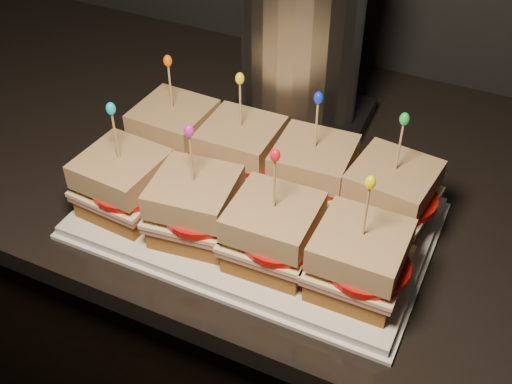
% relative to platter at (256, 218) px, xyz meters
% --- Properties ---
extents(granite_slab, '(2.68, 0.69, 0.03)m').
position_rel_platter_xyz_m(granite_slab, '(0.27, 0.15, -0.03)').
color(granite_slab, black).
rests_on(granite_slab, cabinet).
extents(platter, '(0.46, 0.28, 0.02)m').
position_rel_platter_xyz_m(platter, '(0.00, 0.00, 0.00)').
color(platter, white).
rests_on(platter, granite_slab).
extents(platter_rim, '(0.47, 0.29, 0.01)m').
position_rel_platter_xyz_m(platter_rim, '(0.00, 0.00, -0.01)').
color(platter_rim, white).
rests_on(platter_rim, granite_slab).
extents(sandwich_0_bread_bot, '(0.10, 0.10, 0.03)m').
position_rel_platter_xyz_m(sandwich_0_bread_bot, '(-0.16, 0.07, 0.02)').
color(sandwich_0_bread_bot, brown).
rests_on(sandwich_0_bread_bot, platter).
extents(sandwich_0_ham, '(0.11, 0.11, 0.01)m').
position_rel_platter_xyz_m(sandwich_0_ham, '(-0.16, 0.07, 0.04)').
color(sandwich_0_ham, '#BA5B5E').
rests_on(sandwich_0_ham, sandwich_0_bread_bot).
extents(sandwich_0_cheese, '(0.11, 0.11, 0.01)m').
position_rel_platter_xyz_m(sandwich_0_cheese, '(-0.16, 0.07, 0.05)').
color(sandwich_0_cheese, beige).
rests_on(sandwich_0_cheese, sandwich_0_ham).
extents(sandwich_0_tomato, '(0.10, 0.10, 0.01)m').
position_rel_platter_xyz_m(sandwich_0_tomato, '(-0.15, 0.06, 0.05)').
color(sandwich_0_tomato, red).
rests_on(sandwich_0_tomato, sandwich_0_cheese).
extents(sandwich_0_bread_top, '(0.10, 0.10, 0.03)m').
position_rel_platter_xyz_m(sandwich_0_bread_top, '(-0.16, 0.07, 0.08)').
color(sandwich_0_bread_top, brown).
rests_on(sandwich_0_bread_top, sandwich_0_tomato).
extents(sandwich_0_pick, '(0.00, 0.00, 0.09)m').
position_rel_platter_xyz_m(sandwich_0_pick, '(-0.16, 0.07, 0.12)').
color(sandwich_0_pick, tan).
rests_on(sandwich_0_pick, sandwich_0_bread_top).
extents(sandwich_0_frill, '(0.01, 0.01, 0.02)m').
position_rel_platter_xyz_m(sandwich_0_frill, '(-0.16, 0.07, 0.17)').
color(sandwich_0_frill, '#EF5F04').
rests_on(sandwich_0_frill, sandwich_0_pick).
extents(sandwich_1_bread_bot, '(0.10, 0.10, 0.03)m').
position_rel_platter_xyz_m(sandwich_1_bread_bot, '(-0.05, 0.07, 0.02)').
color(sandwich_1_bread_bot, brown).
rests_on(sandwich_1_bread_bot, platter).
extents(sandwich_1_ham, '(0.11, 0.11, 0.01)m').
position_rel_platter_xyz_m(sandwich_1_ham, '(-0.05, 0.07, 0.04)').
color(sandwich_1_ham, '#BA5B5E').
rests_on(sandwich_1_ham, sandwich_1_bread_bot).
extents(sandwich_1_cheese, '(0.11, 0.11, 0.01)m').
position_rel_platter_xyz_m(sandwich_1_cheese, '(-0.05, 0.07, 0.05)').
color(sandwich_1_cheese, beige).
rests_on(sandwich_1_cheese, sandwich_1_ham).
extents(sandwich_1_tomato, '(0.10, 0.10, 0.01)m').
position_rel_platter_xyz_m(sandwich_1_tomato, '(-0.04, 0.06, 0.05)').
color(sandwich_1_tomato, red).
rests_on(sandwich_1_tomato, sandwich_1_cheese).
extents(sandwich_1_bread_top, '(0.10, 0.10, 0.03)m').
position_rel_platter_xyz_m(sandwich_1_bread_top, '(-0.05, 0.07, 0.08)').
color(sandwich_1_bread_top, brown).
rests_on(sandwich_1_bread_top, sandwich_1_tomato).
extents(sandwich_1_pick, '(0.00, 0.00, 0.09)m').
position_rel_platter_xyz_m(sandwich_1_pick, '(-0.05, 0.07, 0.12)').
color(sandwich_1_pick, tan).
rests_on(sandwich_1_pick, sandwich_1_bread_top).
extents(sandwich_1_frill, '(0.01, 0.01, 0.02)m').
position_rel_platter_xyz_m(sandwich_1_frill, '(-0.05, 0.07, 0.17)').
color(sandwich_1_frill, yellow).
rests_on(sandwich_1_frill, sandwich_1_pick).
extents(sandwich_2_bread_bot, '(0.10, 0.10, 0.03)m').
position_rel_platter_xyz_m(sandwich_2_bread_bot, '(0.05, 0.07, 0.02)').
color(sandwich_2_bread_bot, brown).
rests_on(sandwich_2_bread_bot, platter).
extents(sandwich_2_ham, '(0.11, 0.11, 0.01)m').
position_rel_platter_xyz_m(sandwich_2_ham, '(0.05, 0.07, 0.04)').
color(sandwich_2_ham, '#BA5B5E').
rests_on(sandwich_2_ham, sandwich_2_bread_bot).
extents(sandwich_2_cheese, '(0.12, 0.11, 0.01)m').
position_rel_platter_xyz_m(sandwich_2_cheese, '(0.05, 0.07, 0.05)').
color(sandwich_2_cheese, beige).
rests_on(sandwich_2_cheese, sandwich_2_ham).
extents(sandwich_2_tomato, '(0.10, 0.10, 0.01)m').
position_rel_platter_xyz_m(sandwich_2_tomato, '(0.07, 0.06, 0.05)').
color(sandwich_2_tomato, red).
rests_on(sandwich_2_tomato, sandwich_2_cheese).
extents(sandwich_2_bread_top, '(0.11, 0.11, 0.03)m').
position_rel_platter_xyz_m(sandwich_2_bread_top, '(0.05, 0.07, 0.08)').
color(sandwich_2_bread_top, brown).
rests_on(sandwich_2_bread_top, sandwich_2_tomato).
extents(sandwich_2_pick, '(0.00, 0.00, 0.09)m').
position_rel_platter_xyz_m(sandwich_2_pick, '(0.05, 0.07, 0.12)').
color(sandwich_2_pick, tan).
rests_on(sandwich_2_pick, sandwich_2_bread_top).
extents(sandwich_2_frill, '(0.01, 0.01, 0.02)m').
position_rel_platter_xyz_m(sandwich_2_frill, '(0.05, 0.07, 0.17)').
color(sandwich_2_frill, '#102ADC').
rests_on(sandwich_2_frill, sandwich_2_pick).
extents(sandwich_3_bread_bot, '(0.11, 0.11, 0.03)m').
position_rel_platter_xyz_m(sandwich_3_bread_bot, '(0.16, 0.07, 0.02)').
color(sandwich_3_bread_bot, brown).
rests_on(sandwich_3_bread_bot, platter).
extents(sandwich_3_ham, '(0.12, 0.12, 0.01)m').
position_rel_platter_xyz_m(sandwich_3_ham, '(0.16, 0.07, 0.04)').
color(sandwich_3_ham, '#BA5B5E').
rests_on(sandwich_3_ham, sandwich_3_bread_bot).
extents(sandwich_3_cheese, '(0.12, 0.12, 0.01)m').
position_rel_platter_xyz_m(sandwich_3_cheese, '(0.16, 0.07, 0.05)').
color(sandwich_3_cheese, beige).
rests_on(sandwich_3_cheese, sandwich_3_ham).
extents(sandwich_3_tomato, '(0.10, 0.10, 0.01)m').
position_rel_platter_xyz_m(sandwich_3_tomato, '(0.18, 0.06, 0.05)').
color(sandwich_3_tomato, red).
rests_on(sandwich_3_tomato, sandwich_3_cheese).
extents(sandwich_3_bread_top, '(0.11, 0.11, 0.03)m').
position_rel_platter_xyz_m(sandwich_3_bread_top, '(0.16, 0.07, 0.08)').
color(sandwich_3_bread_top, brown).
rests_on(sandwich_3_bread_top, sandwich_3_tomato).
extents(sandwich_3_pick, '(0.00, 0.00, 0.09)m').
position_rel_platter_xyz_m(sandwich_3_pick, '(0.16, 0.07, 0.12)').
color(sandwich_3_pick, tan).
rests_on(sandwich_3_pick, sandwich_3_bread_top).
extents(sandwich_3_frill, '(0.01, 0.01, 0.02)m').
position_rel_platter_xyz_m(sandwich_3_frill, '(0.16, 0.07, 0.17)').
color(sandwich_3_frill, green).
rests_on(sandwich_3_frill, sandwich_3_pick).
extents(sandwich_4_bread_bot, '(0.11, 0.11, 0.03)m').
position_rel_platter_xyz_m(sandwich_4_bread_bot, '(-0.16, -0.07, 0.02)').
color(sandwich_4_bread_bot, brown).
rests_on(sandwich_4_bread_bot, platter).
extents(sandwich_4_ham, '(0.12, 0.11, 0.01)m').
position_rel_platter_xyz_m(sandwich_4_ham, '(-0.16, -0.07, 0.04)').
color(sandwich_4_ham, '#BA5B5E').
rests_on(sandwich_4_ham, sandwich_4_bread_bot).
extents(sandwich_4_cheese, '(0.12, 0.11, 0.01)m').
position_rel_platter_xyz_m(sandwich_4_cheese, '(-0.16, -0.07, 0.05)').
color(sandwich_4_cheese, beige).
rests_on(sandwich_4_cheese, sandwich_4_ham).
extents(sandwich_4_tomato, '(0.10, 0.10, 0.01)m').
position_rel_platter_xyz_m(sandwich_4_tomato, '(-0.15, -0.07, 0.05)').
color(sandwich_4_tomato, red).
rests_on(sandwich_4_tomato, sandwich_4_cheese).
extents(sandwich_4_bread_top, '(0.11, 0.11, 0.03)m').
position_rel_platter_xyz_m(sandwich_4_bread_top, '(-0.16, -0.07, 0.08)').
color(sandwich_4_bread_top, brown).
rests_on(sandwich_4_bread_top, sandwich_4_tomato).
extents(sandwich_4_pick, '(0.00, 0.00, 0.09)m').
position_rel_platter_xyz_m(sandwich_4_pick, '(-0.16, -0.07, 0.12)').
color(sandwich_4_pick, tan).
rests_on(sandwich_4_pick, sandwich_4_bread_top).
extents(sandwich_4_frill, '(0.01, 0.01, 0.02)m').
position_rel_platter_xyz_m(sandwich_4_frill, '(-0.16, -0.07, 0.17)').
color(sandwich_4_frill, '#08BACA').
rests_on(sandwich_4_frill, sandwich_4_pick).
extents(sandwich_5_bread_bot, '(0.11, 0.11, 0.03)m').
position_rel_platter_xyz_m(sandwich_5_bread_bot, '(-0.05, -0.07, 0.02)').
color(sandwich_5_bread_bot, brown).
rests_on(sandwich_5_bread_bot, platter).
extents(sandwich_5_ham, '(0.12, 0.12, 0.01)m').
position_rel_platter_xyz_m(sandwich_5_ham, '(-0.05, -0.07, 0.04)').
color(sandwich_5_ham, '#BA5B5E').
rests_on(sandwich_5_ham, sandwich_5_bread_bot).
extents(sandwich_5_cheese, '(0.12, 0.12, 0.01)m').
position_rel_platter_xyz_m(sandwich_5_cheese, '(-0.05, -0.07, 0.05)').
color(sandwich_5_cheese, beige).
rests_on(sandwich_5_cheese, sandwich_5_ham).
extents(sandwich_5_tomato, '(0.10, 0.10, 0.01)m').
position_rel_platter_xyz_m(sandwich_5_tomato, '(-0.04, -0.07, 0.05)').
color(sandwich_5_tomato, red).
rests_on(sandwich_5_tomato, sandwich_5_cheese).
extents(sandwich_5_bread_top, '(0.11, 0.11, 0.03)m').
position_rel_platter_xyz_m(sandwich_5_bread_top, '(-0.05, -0.07, 0.08)').
color(sandwich_5_bread_top, brown).
rests_on(sandwich_5_bread_top, sandwich_5_tomato).
extents(sandwich_5_pick, '(0.00, 0.00, 0.09)m').
position_rel_platter_xyz_m(sandwich_5_pick, '(-0.05, -0.07, 0.12)').
color(sandwich_5_pick, tan).
rests_on(sandwich_5_pick, sandwich_5_bread_top).
extents(sandwich_5_frill, '(0.01, 0.01, 0.02)m').
position_rel_platter_xyz_m(sandwich_5_frill, '(-0.05, -0.07, 0.17)').
color(sandwich_5_frill, '#D21CB4').
rests_on(sandwich_5_frill, sandwich_5_pick).
extents(sandwich_6_bread_bot, '(0.10, 0.10, 0.03)m').
position_rel_platter_xyz_m(sandwich_6_bread_bot, '(0.05, -0.07, 0.02)').
color(sandwich_6_bread_bot, brown).
rests_on(sandwich_6_bread_bot, platter).
extents(sandwich_6_ham, '(0.11, 0.11, 0.01)m').
position_rel_platter_xyz_m(sandwich_6_ham, '(0.05, -0.07, 0.04)').
color(sandwich_6_ham, '#BA5B5E').
rests_on(sandwich_6_ham, sandwich_6_bread_bot).
extents(sandwich_6_cheese, '(0.11, 0.11, 0.01)m').
position_rel_platter_xyz_m(sandwich_6_cheese, '(0.05, -0.07, 0.05)').
color(sandwich_6_cheese, beige).
rests_on(sandwich_6_cheese, sandwich_6_ham).
extents(sandwich_6_tomato, '(0.10, 0.10, 0.01)m').
position_rel_platter_xyz_m(sandwich_6_tomato, '(0.07, -0.07, 0.05)').
color(sandwich_6_tomato, red).
rests_on(sandwich_6_tomato, sandwich_6_cheese).
extents(sandwich_6_bread_top, '(0.10, 0.10, 0.03)m').
position_rel_platter_xyz_m(sandwich_6_bread_top, '(0.05, -0.07, 0.08)').
color(sandwich_6_bread_top, brown).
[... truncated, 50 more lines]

